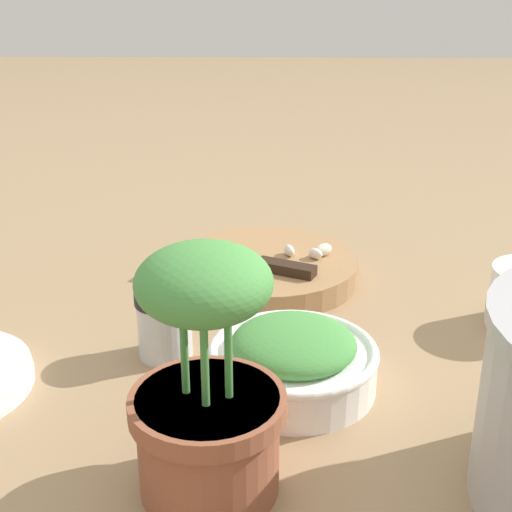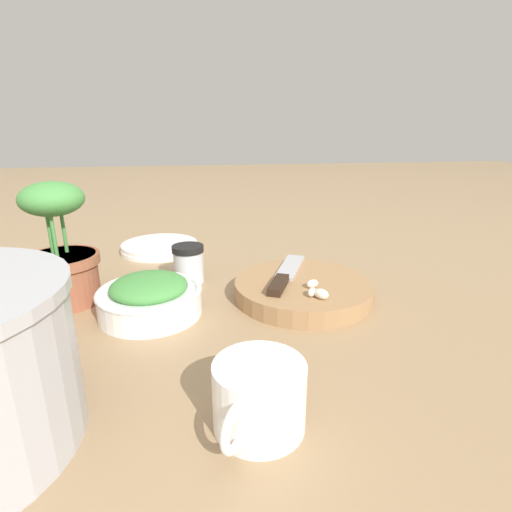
{
  "view_description": "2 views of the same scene",
  "coord_description": "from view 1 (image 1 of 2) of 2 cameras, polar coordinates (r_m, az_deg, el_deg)",
  "views": [
    {
      "loc": [
        0.02,
        0.74,
        0.39
      ],
      "look_at": [
        0.03,
        -0.03,
        0.07
      ],
      "focal_mm": 50.0,
      "sensor_mm": 36.0,
      "label": 1
    },
    {
      "loc": [
        -0.61,
        0.06,
        0.29
      ],
      "look_at": [
        0.02,
        -0.03,
        0.08
      ],
      "focal_mm": 28.0,
      "sensor_mm": 36.0,
      "label": 2
    }
  ],
  "objects": [
    {
      "name": "chef_knife",
      "position": [
        0.9,
        -0.7,
        -0.52
      ],
      "size": [
        0.2,
        0.11,
        0.01
      ],
      "rotation": [
        0.0,
        0.0,
        4.29
      ],
      "color": "black",
      "rests_on": "cutting_board"
    },
    {
      "name": "spice_jar",
      "position": [
        0.75,
        -7.33,
        -5.37
      ],
      "size": [
        0.06,
        0.06,
        0.07
      ],
      "color": "silver",
      "rests_on": "ground_plane"
    },
    {
      "name": "herb_bowl",
      "position": [
        0.7,
        3.0,
        -8.25
      ],
      "size": [
        0.16,
        0.16,
        0.07
      ],
      "color": "white",
      "rests_on": "ground_plane"
    },
    {
      "name": "ground_plane",
      "position": [
        0.84,
        2.04,
        -5.13
      ],
      "size": [
        5.0,
        5.0,
        0.0
      ],
      "primitive_type": "plane",
      "color": "#997A56"
    },
    {
      "name": "cutting_board",
      "position": [
        0.93,
        0.82,
        -0.98
      ],
      "size": [
        0.24,
        0.24,
        0.03
      ],
      "color": "#9E754C",
      "rests_on": "ground_plane"
    },
    {
      "name": "potted_herb",
      "position": [
        0.54,
        -3.93,
        -10.87
      ],
      "size": [
        0.12,
        0.12,
        0.21
      ],
      "color": "#935138",
      "rests_on": "ground_plane"
    },
    {
      "name": "garlic_cloves",
      "position": [
        0.93,
        4.48,
        0.41
      ],
      "size": [
        0.07,
        0.04,
        0.02
      ],
      "color": "white",
      "rests_on": "cutting_board"
    }
  ]
}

